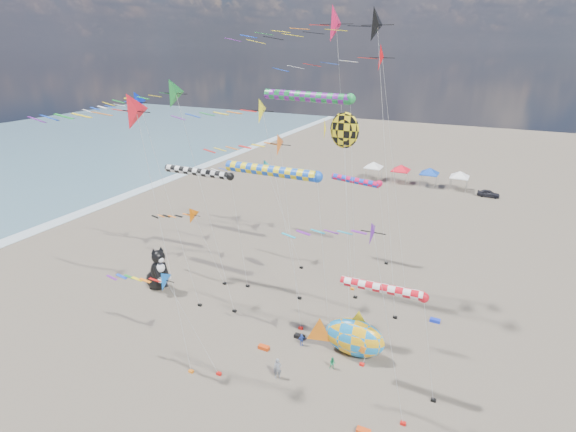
% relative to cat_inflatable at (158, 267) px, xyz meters
% --- Properties ---
extents(ground, '(260.00, 260.00, 0.00)m').
position_rel_cat_inflatable_xyz_m(ground, '(14.70, -11.48, -2.40)').
color(ground, brown).
rests_on(ground, ground).
extents(delta_kite_0, '(11.11, 2.09, 11.91)m').
position_rel_cat_inflatable_xyz_m(delta_kite_0, '(6.33, 10.25, 8.15)').
color(delta_kite_0, '#1DD1CF').
rests_on(delta_kite_0, ground).
extents(delta_kite_1, '(13.30, 3.25, 26.64)m').
position_rel_cat_inflatable_xyz_m(delta_kite_1, '(14.78, 8.24, 22.42)').
color(delta_kite_1, '#E7164C').
rests_on(delta_kite_1, ground).
extents(delta_kite_2, '(11.56, 2.39, 19.30)m').
position_rel_cat_inflatable_xyz_m(delta_kite_2, '(10.41, 4.27, 15.41)').
color(delta_kite_2, '#FFF321').
rests_on(delta_kite_2, ground).
extents(delta_kite_3, '(10.68, 2.52, 21.03)m').
position_rel_cat_inflatable_xyz_m(delta_kite_3, '(5.48, -0.43, 17.12)').
color(delta_kite_3, '#1A7C31').
rests_on(delta_kite_3, ground).
extents(delta_kite_4, '(13.94, 2.87, 26.26)m').
position_rel_cat_inflatable_xyz_m(delta_kite_4, '(19.29, 5.00, 22.18)').
color(delta_kite_4, black).
rests_on(delta_kite_4, ground).
extents(delta_kite_5, '(7.86, 1.61, 8.67)m').
position_rel_cat_inflatable_xyz_m(delta_kite_5, '(9.40, -8.24, 5.06)').
color(delta_kite_5, blue).
rests_on(delta_kite_5, ground).
extents(delta_kite_6, '(12.53, 2.47, 20.76)m').
position_rel_cat_inflatable_xyz_m(delta_kite_6, '(6.93, -8.93, 16.83)').
color(delta_kite_6, red).
rests_on(delta_kite_6, ground).
extents(delta_kite_7, '(10.56, 1.94, 19.74)m').
position_rel_cat_inflatable_xyz_m(delta_kite_7, '(0.99, -0.99, 16.01)').
color(delta_kite_7, '#0725C5').
rests_on(delta_kite_7, ground).
extents(delta_kite_8, '(9.92, 2.05, 16.94)m').
position_rel_cat_inflatable_xyz_m(delta_kite_8, '(12.07, -0.24, 13.18)').
color(delta_kite_8, orange).
rests_on(delta_kite_8, ground).
extents(delta_kite_9, '(8.79, 1.64, 14.10)m').
position_rel_cat_inflatable_xyz_m(delta_kite_9, '(21.99, -7.00, 10.48)').
color(delta_kite_9, '#5B1C98').
rests_on(delta_kite_9, ground).
extents(delta_kite_10, '(14.19, 2.44, 23.59)m').
position_rel_cat_inflatable_xyz_m(delta_kite_10, '(17.44, 9.89, 19.67)').
color(delta_kite_10, red).
rests_on(delta_kite_10, ground).
extents(delta_kite_11, '(8.86, 1.88, 8.17)m').
position_rel_cat_inflatable_xyz_m(delta_kite_11, '(1.46, 3.52, 4.52)').
color(delta_kite_11, '#D75D06').
rests_on(delta_kite_11, ground).
extents(windsock_0, '(7.32, 0.70, 8.31)m').
position_rel_cat_inflatable_xyz_m(windsock_0, '(23.80, -4.02, 5.51)').
color(windsock_0, red).
rests_on(windsock_0, ground).
extents(windsock_1, '(7.03, 0.73, 9.71)m').
position_rel_cat_inflatable_xyz_m(windsock_1, '(15.76, 15.38, 6.88)').
color(windsock_1, '#D90F42').
rests_on(windsock_1, ground).
extents(windsock_2, '(9.76, 0.93, 19.49)m').
position_rel_cat_inflatable_xyz_m(windsock_2, '(13.57, 6.81, 16.57)').
color(windsock_2, '#1A9140').
rests_on(windsock_2, ground).
extents(windsock_3, '(9.09, 0.79, 11.98)m').
position_rel_cat_inflatable_xyz_m(windsock_3, '(3.17, 4.11, 9.14)').
color(windsock_3, black).
rests_on(windsock_3, ground).
extents(windsock_4, '(9.67, 0.91, 14.50)m').
position_rel_cat_inflatable_xyz_m(windsock_4, '(13.64, -0.41, 11.60)').
color(windsock_4, blue).
rests_on(windsock_4, ground).
extents(angelfish_kite, '(3.74, 3.02, 18.82)m').
position_rel_cat_inflatable_xyz_m(angelfish_kite, '(18.64, 0.54, 14.96)').
color(angelfish_kite, yellow).
rests_on(angelfish_kite, ground).
extents(cat_inflatable, '(3.96, 2.98, 4.79)m').
position_rel_cat_inflatable_xyz_m(cat_inflatable, '(0.00, 0.00, 0.00)').
color(cat_inflatable, black).
rests_on(cat_inflatable, ground).
extents(fish_inflatable, '(6.57, 3.03, 4.12)m').
position_rel_cat_inflatable_xyz_m(fish_inflatable, '(21.08, -1.55, -0.76)').
color(fish_inflatable, '#1586D5').
rests_on(fish_inflatable, ground).
extents(person_adult, '(0.72, 0.64, 1.65)m').
position_rel_cat_inflatable_xyz_m(person_adult, '(16.86, -6.59, -1.57)').
color(person_adult, slate).
rests_on(person_adult, ground).
extents(child_green, '(0.57, 0.48, 1.03)m').
position_rel_cat_inflatable_xyz_m(child_green, '(20.21, -3.91, -1.88)').
color(child_green, '#1E8C56').
rests_on(child_green, ground).
extents(child_blue, '(0.62, 0.64, 1.08)m').
position_rel_cat_inflatable_xyz_m(child_blue, '(16.87, -2.27, -1.86)').
color(child_blue, '#2E4DB8').
rests_on(child_blue, ground).
extents(kite_bag_0, '(0.90, 0.44, 0.30)m').
position_rel_cat_inflatable_xyz_m(kite_bag_0, '(26.35, 5.98, -2.25)').
color(kite_bag_0, '#142CCE').
rests_on(kite_bag_0, ground).
extents(kite_bag_1, '(0.90, 0.44, 0.30)m').
position_rel_cat_inflatable_xyz_m(kite_bag_1, '(24.14, -8.81, -2.25)').
color(kite_bag_1, '#D84112').
rests_on(kite_bag_1, ground).
extents(kite_bag_2, '(0.90, 0.44, 0.30)m').
position_rel_cat_inflatable_xyz_m(kite_bag_2, '(14.31, -4.07, -2.25)').
color(kite_bag_2, red).
rests_on(kite_bag_2, ground).
extents(kite_bag_3, '(0.90, 0.44, 0.30)m').
position_rel_cat_inflatable_xyz_m(kite_bag_3, '(16.33, -1.44, -2.25)').
color(kite_bag_3, black).
rests_on(kite_bag_3, ground).
extents(tent_row, '(19.20, 4.20, 3.80)m').
position_rel_cat_inflatable_xyz_m(tent_row, '(16.20, 48.52, 0.75)').
color(tent_row, white).
rests_on(tent_row, ground).
extents(parked_car, '(3.47, 1.45, 1.17)m').
position_rel_cat_inflatable_xyz_m(parked_car, '(28.62, 46.52, -1.81)').
color(parked_car, '#26262D').
rests_on(parked_car, ground).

